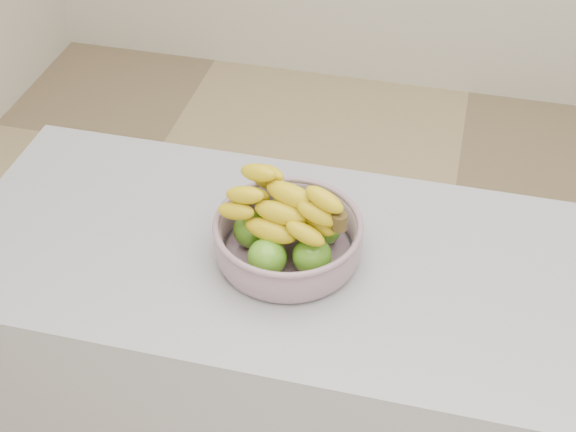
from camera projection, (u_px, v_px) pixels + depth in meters
name	position (u px, v px, depth m)	size (l,w,h in m)	color
counter	(429.00, 423.00, 1.81)	(2.00, 0.60, 0.90)	gray
fruit_bowl	(288.00, 234.00, 1.54)	(0.29, 0.29, 0.18)	#90A0AD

